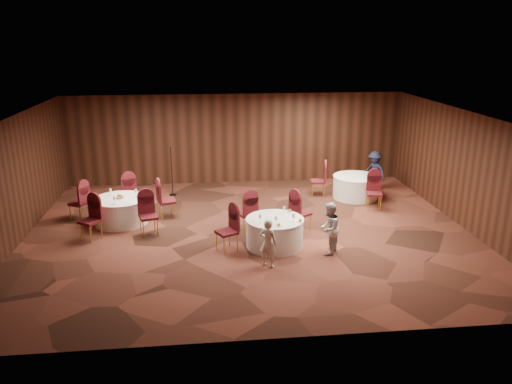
{
  "coord_description": "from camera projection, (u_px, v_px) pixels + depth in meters",
  "views": [
    {
      "loc": [
        -1.19,
        -12.6,
        5.18
      ],
      "look_at": [
        0.2,
        0.2,
        1.1
      ],
      "focal_mm": 35.0,
      "sensor_mm": 36.0,
      "label": 1
    }
  ],
  "objects": [
    {
      "name": "table_main",
      "position": [
        275.0,
        232.0,
        12.68
      ],
      "size": [
        1.47,
        1.47,
        0.74
      ],
      "color": "white",
      "rests_on": "ground"
    },
    {
      "name": "woman_a",
      "position": [
        268.0,
        243.0,
        11.48
      ],
      "size": [
        0.51,
        0.47,
        1.17
      ],
      "primitive_type": "imported",
      "rotation": [
        0.0,
        0.0,
        2.57
      ],
      "color": "silver",
      "rests_on": "ground"
    },
    {
      "name": "chairs_left",
      "position": [
        123.0,
        206.0,
        14.22
      ],
      "size": [
        3.21,
        3.1,
        1.0
      ],
      "color": "#3C0C0F",
      "rests_on": "ground"
    },
    {
      "name": "tabletop_left",
      "position": [
        120.0,
        196.0,
        14.1
      ],
      "size": [
        0.81,
        0.81,
        0.22
      ],
      "color": "silver",
      "rests_on": "table_left"
    },
    {
      "name": "table_right",
      "position": [
        356.0,
        187.0,
        16.46
      ],
      "size": [
        1.5,
        1.5,
        0.74
      ],
      "color": "white",
      "rests_on": "ground"
    },
    {
      "name": "ground",
      "position": [
        250.0,
        233.0,
        13.63
      ],
      "size": [
        12.0,
        12.0,
        0.0
      ],
      "primitive_type": "plane",
      "color": "black",
      "rests_on": "ground"
    },
    {
      "name": "chairs_right",
      "position": [
        345.0,
        187.0,
        16.02
      ],
      "size": [
        2.03,
        2.13,
        1.0
      ],
      "color": "#3C0C0F",
      "rests_on": "ground"
    },
    {
      "name": "mic_stand",
      "position": [
        172.0,
        181.0,
        16.7
      ],
      "size": [
        0.24,
        0.24,
        1.64
      ],
      "color": "black",
      "rests_on": "ground"
    },
    {
      "name": "table_left",
      "position": [
        121.0,
        210.0,
        14.24
      ],
      "size": [
        1.53,
        1.53,
        0.74
      ],
      "color": "white",
      "rests_on": "ground"
    },
    {
      "name": "man_c",
      "position": [
        374.0,
        171.0,
        17.2
      ],
      "size": [
        0.91,
        1.02,
        1.37
      ],
      "primitive_type": "imported",
      "rotation": [
        0.0,
        0.0,
        5.31
      ],
      "color": "black",
      "rests_on": "ground"
    },
    {
      "name": "tabletop_main",
      "position": [
        284.0,
        217.0,
        12.43
      ],
      "size": [
        1.11,
        1.11,
        0.22
      ],
      "color": "silver",
      "rests_on": "table_main"
    },
    {
      "name": "woman_b",
      "position": [
        329.0,
        229.0,
        12.14
      ],
      "size": [
        0.76,
        0.81,
        1.32
      ],
      "primitive_type": "imported",
      "rotation": [
        0.0,
        0.0,
        4.18
      ],
      "color": "silver",
      "rests_on": "ground"
    },
    {
      "name": "chairs_main",
      "position": [
        259.0,
        219.0,
        13.24
      ],
      "size": [
        2.8,
        1.97,
        1.0
      ],
      "color": "#3C0C0F",
      "rests_on": "ground"
    },
    {
      "name": "room_shell",
      "position": [
        249.0,
        163.0,
        13.04
      ],
      "size": [
        12.0,
        12.0,
        12.0
      ],
      "color": "silver",
      "rests_on": "ground"
    },
    {
      "name": "tabletop_right",
      "position": [
        364.0,
        173.0,
        16.11
      ],
      "size": [
        0.08,
        0.08,
        0.22
      ],
      "color": "silver",
      "rests_on": "table_right"
    }
  ]
}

